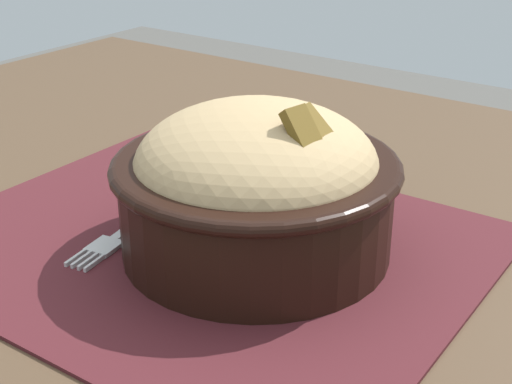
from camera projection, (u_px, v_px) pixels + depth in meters
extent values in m
cube|color=#4C3826|center=(210.00, 261.00, 0.61)|extent=(1.22, 0.97, 0.03)
cylinder|color=#412F20|center=(128.00, 249.00, 1.36)|extent=(0.04, 0.04, 0.69)
cube|color=#47191E|center=(201.00, 244.00, 0.60)|extent=(0.44, 0.36, 0.00)
cylinder|color=black|center=(256.00, 205.00, 0.58)|extent=(0.21, 0.21, 0.08)
torus|color=black|center=(256.00, 166.00, 0.56)|extent=(0.22, 0.22, 0.01)
ellipsoid|color=tan|center=(256.00, 165.00, 0.56)|extent=(0.21, 0.21, 0.09)
sphere|color=#376822|center=(274.00, 124.00, 0.57)|extent=(0.04, 0.04, 0.04)
cylinder|color=orange|center=(258.00, 145.00, 0.54)|extent=(0.03, 0.02, 0.01)
cylinder|color=orange|center=(266.00, 134.00, 0.56)|extent=(0.01, 0.03, 0.01)
cylinder|color=orange|center=(194.00, 134.00, 0.56)|extent=(0.02, 0.02, 0.01)
cube|color=brown|center=(311.00, 141.00, 0.51)|extent=(0.04, 0.03, 0.05)
cube|color=brown|center=(321.00, 137.00, 0.52)|extent=(0.04, 0.02, 0.04)
cube|color=#B9B9B9|center=(148.00, 215.00, 0.64)|extent=(0.02, 0.07, 0.00)
cube|color=#B9B9B9|center=(119.00, 236.00, 0.61)|extent=(0.01, 0.01, 0.00)
cube|color=#B9B9B9|center=(104.00, 246.00, 0.59)|extent=(0.03, 0.03, 0.00)
cube|color=#B9B9B9|center=(75.00, 258.00, 0.58)|extent=(0.01, 0.02, 0.00)
cube|color=#B9B9B9|center=(81.00, 260.00, 0.57)|extent=(0.01, 0.02, 0.00)
cube|color=#B9B9B9|center=(88.00, 261.00, 0.57)|extent=(0.01, 0.02, 0.00)
cube|color=#B9B9B9|center=(94.00, 263.00, 0.57)|extent=(0.01, 0.02, 0.00)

